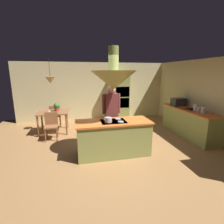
{
  "coord_description": "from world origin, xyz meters",
  "views": [
    {
      "loc": [
        -0.94,
        -4.22,
        2.1
      ],
      "look_at": [
        0.1,
        0.4,
        1.0
      ],
      "focal_mm": 27.11,
      "sensor_mm": 36.0,
      "label": 1
    }
  ],
  "objects": [
    {
      "name": "ground",
      "position": [
        0.0,
        0.0,
        0.0
      ],
      "size": [
        8.16,
        8.16,
        0.0
      ],
      "primitive_type": "plane",
      "color": "#9E7042"
    },
    {
      "name": "wall_back",
      "position": [
        0.0,
        3.45,
        1.27
      ],
      "size": [
        6.8,
        0.1,
        2.55
      ],
      "primitive_type": "cube",
      "color": "beige",
      "rests_on": "ground"
    },
    {
      "name": "wall_right",
      "position": [
        3.25,
        0.4,
        1.27
      ],
      "size": [
        0.1,
        7.2,
        2.55
      ],
      "primitive_type": "cube",
      "color": "beige",
      "rests_on": "ground"
    },
    {
      "name": "kitchen_island",
      "position": [
        0.0,
        -0.2,
        0.46
      ],
      "size": [
        1.91,
        0.78,
        0.92
      ],
      "color": "#8C934C",
      "rests_on": "ground"
    },
    {
      "name": "counter_run_right",
      "position": [
        2.84,
        0.6,
        0.46
      ],
      "size": [
        0.73,
        2.36,
        0.9
      ],
      "color": "#8C934C",
      "rests_on": "ground"
    },
    {
      "name": "oven_tower",
      "position": [
        1.1,
        3.04,
        1.09
      ],
      "size": [
        0.66,
        0.62,
        2.18
      ],
      "color": "#8C934C",
      "rests_on": "ground"
    },
    {
      "name": "dining_table",
      "position": [
        -1.7,
        1.9,
        0.65
      ],
      "size": [
        1.03,
        0.87,
        0.76
      ],
      "color": "#925A34",
      "rests_on": "ground"
    },
    {
      "name": "person_at_island",
      "position": [
        0.09,
        0.46,
        1.02
      ],
      "size": [
        0.53,
        0.23,
        1.76
      ],
      "color": "tan",
      "rests_on": "ground"
    },
    {
      "name": "range_hood",
      "position": [
        0.0,
        -0.2,
        1.96
      ],
      "size": [
        1.1,
        1.1,
        1.0
      ],
      "color": "#8C934C"
    },
    {
      "name": "pendant_light_over_table",
      "position": [
        -1.7,
        1.9,
        1.86
      ],
      "size": [
        0.32,
        0.32,
        0.82
      ],
      "color": "#E0B266"
    },
    {
      "name": "chair_facing_island",
      "position": [
        -1.7,
        1.25,
        0.5
      ],
      "size": [
        0.4,
        0.4,
        0.87
      ],
      "color": "#925A34",
      "rests_on": "ground"
    },
    {
      "name": "chair_by_back_wall",
      "position": [
        -1.7,
        2.55,
        0.5
      ],
      "size": [
        0.4,
        0.4,
        0.87
      ],
      "rotation": [
        0.0,
        0.0,
        3.14
      ],
      "color": "#925A34",
      "rests_on": "ground"
    },
    {
      "name": "potted_plant_on_table",
      "position": [
        -1.57,
        1.97,
        0.93
      ],
      "size": [
        0.2,
        0.2,
        0.3
      ],
      "color": "#99382D",
      "rests_on": "dining_table"
    },
    {
      "name": "cup_on_table",
      "position": [
        -1.8,
        1.68,
        0.81
      ],
      "size": [
        0.07,
        0.07,
        0.09
      ],
      "primitive_type": "cylinder",
      "color": "white",
      "rests_on": "dining_table"
    },
    {
      "name": "canister_flour",
      "position": [
        2.84,
        0.02,
        1.0
      ],
      "size": [
        0.14,
        0.14,
        0.19
      ],
      "primitive_type": "cylinder",
      "color": "silver",
      "rests_on": "counter_run_right"
    },
    {
      "name": "canister_sugar",
      "position": [
        2.84,
        0.2,
        0.98
      ],
      "size": [
        0.13,
        0.13,
        0.16
      ],
      "primitive_type": "cylinder",
      "color": "#E0B78C",
      "rests_on": "counter_run_right"
    },
    {
      "name": "canister_tea",
      "position": [
        2.84,
        0.38,
        1.01
      ],
      "size": [
        0.12,
        0.12,
        0.21
      ],
      "primitive_type": "cylinder",
      "color": "silver",
      "rests_on": "counter_run_right"
    },
    {
      "name": "microwave_on_counter",
      "position": [
        2.84,
        1.3,
        1.04
      ],
      "size": [
        0.46,
        0.36,
        0.28
      ],
      "primitive_type": "cube",
      "color": "#232326",
      "rests_on": "counter_run_right"
    },
    {
      "name": "cooking_pot_on_cooktop",
      "position": [
        -0.16,
        -0.33,
        0.98
      ],
      "size": [
        0.18,
        0.18,
        0.12
      ],
      "primitive_type": "cylinder",
      "color": "#B2B2B7",
      "rests_on": "kitchen_island"
    }
  ]
}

